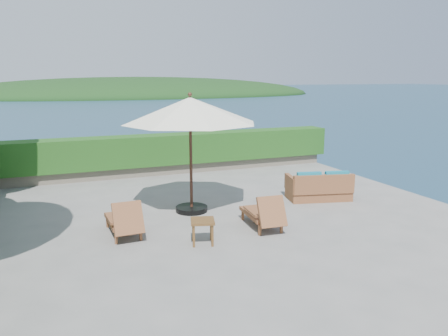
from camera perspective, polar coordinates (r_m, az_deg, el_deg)
name	(u,v)px	position (r m, az deg, el deg)	size (l,w,h in m)	color
ground	(225,222)	(10.10, 0.10, -7.11)	(12.00, 12.00, 0.00)	gray
foundation	(225,285)	(10.70, 0.10, -15.00)	(12.00, 12.00, 3.00)	#5B5248
offshore_island	(139,96)	(151.71, -11.04, 9.25)	(126.00, 57.60, 12.60)	#173313
planter_wall_far	(165,168)	(15.21, -7.78, -0.03)	(12.00, 0.60, 0.36)	gray
hedge_far	(164,149)	(15.09, -7.85, 2.46)	(12.40, 0.90, 1.00)	#224915
patio_umbrella	(190,112)	(10.46, -4.45, 7.36)	(3.38, 3.38, 2.92)	black
lounge_left	(124,220)	(9.42, -12.91, -6.61)	(0.69, 1.46, 0.83)	brown
lounge_right	(264,213)	(9.66, 5.20, -5.90)	(0.71, 1.47, 0.82)	brown
side_table	(203,224)	(8.76, -2.82, -7.32)	(0.58, 0.58, 0.50)	brown
wicker_loveseat	(319,188)	(12.12, 12.33, -2.57)	(1.84, 1.23, 0.83)	brown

